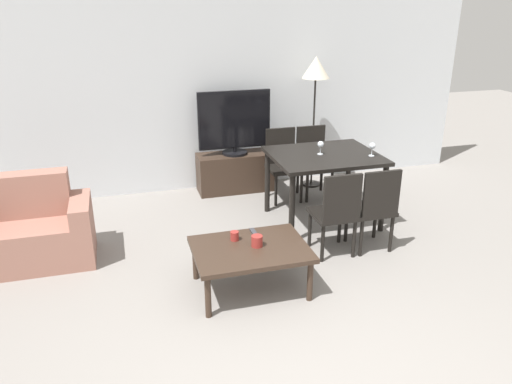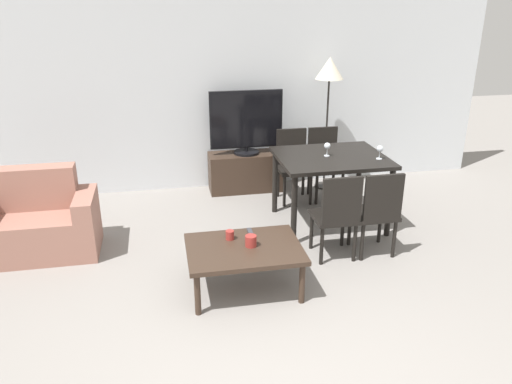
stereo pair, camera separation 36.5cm
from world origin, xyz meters
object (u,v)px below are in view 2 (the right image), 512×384
at_px(tv_stand, 247,172).
at_px(dining_table, 331,165).
at_px(dining_chair_far, 324,160).
at_px(dining_chair_far_left, 293,162).
at_px(tv, 246,123).
at_px(floor_lamp, 329,75).
at_px(dining_chair_near, 337,213).
at_px(wine_glass_center, 380,150).
at_px(cup_white_near, 230,235).
at_px(cup_colored_far, 251,241).
at_px(dining_chair_near_right, 377,210).
at_px(armchair, 38,224).
at_px(coffee_table, 244,251).
at_px(remote_primary, 250,232).
at_px(wine_glass_left, 327,147).

xyz_separation_m(tv_stand, dining_table, (0.70, -1.18, 0.44)).
relative_size(dining_chair_far, dining_chair_far_left, 1.00).
height_order(dining_chair_far, dining_chair_far_left, same).
xyz_separation_m(tv, floor_lamp, (1.02, -0.09, 0.57)).
distance_m(dining_chair_far, floor_lamp, 1.04).
distance_m(dining_chair_near, wine_glass_center, 0.96).
relative_size(cup_white_near, cup_colored_far, 0.83).
bearing_deg(cup_colored_far, dining_chair_near, 21.79).
bearing_deg(cup_white_near, dining_chair_near_right, 7.65).
distance_m(armchair, dining_chair_far_left, 2.92).
bearing_deg(cup_white_near, cup_colored_far, -46.10).
distance_m(coffee_table, cup_white_near, 0.21).
bearing_deg(dining_table, remote_primary, -139.17).
distance_m(dining_chair_far_left, floor_lamp, 1.15).
bearing_deg(armchair, floor_lamp, 20.17).
relative_size(floor_lamp, cup_white_near, 20.99).
distance_m(dining_table, dining_chair_far_left, 0.84).
xyz_separation_m(tv_stand, dining_chair_far_left, (0.51, -0.40, 0.23)).
xyz_separation_m(dining_table, cup_colored_far, (-1.08, -1.14, -0.23)).
xyz_separation_m(armchair, floor_lamp, (3.29, 1.21, 1.15)).
relative_size(tv_stand, cup_white_near, 12.02).
distance_m(tv, floor_lamp, 1.17).
bearing_deg(dining_chair_far_left, cup_colored_far, -114.63).
bearing_deg(coffee_table, armchair, 150.86).
height_order(tv, wine_glass_center, tv).
bearing_deg(tv, wine_glass_center, -50.15).
height_order(tv, floor_lamp, floor_lamp).
height_order(wine_glass_left, wine_glass_center, same).
bearing_deg(cup_white_near, tv, 76.21).
bearing_deg(dining_chair_far_left, dining_chair_near_right, -75.75).
xyz_separation_m(dining_chair_near_right, remote_primary, (-1.24, -0.11, -0.06)).
bearing_deg(dining_chair_near_right, cup_colored_far, -164.61).
bearing_deg(dining_chair_far, wine_glass_center, -75.82).
xyz_separation_m(tv_stand, wine_glass_left, (0.65, -1.18, 0.63)).
height_order(armchair, wine_glass_center, wine_glass_center).
height_order(armchair, dining_chair_far_left, dining_chair_far_left).
distance_m(dining_table, cup_colored_far, 1.59).
xyz_separation_m(coffee_table, dining_chair_near_right, (1.34, 0.36, 0.12)).
distance_m(tv_stand, cup_white_near, 2.23).
xyz_separation_m(armchair, wine_glass_left, (2.92, 0.12, 0.57)).
xyz_separation_m(dining_table, floor_lamp, (0.31, 1.09, 0.78)).
bearing_deg(dining_chair_near_right, armchair, 168.11).
bearing_deg(cup_white_near, dining_chair_far, 50.87).
bearing_deg(dining_table, floor_lamp, 73.92).
height_order(coffee_table, floor_lamp, floor_lamp).
xyz_separation_m(dining_chair_near_right, cup_white_near, (-1.43, -0.19, -0.03)).
bearing_deg(tv, dining_chair_near, -75.58).
relative_size(coffee_table, cup_white_near, 12.03).
height_order(dining_chair_far, cup_white_near, dining_chair_far).
distance_m(dining_table, dining_chair_near_right, 0.84).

